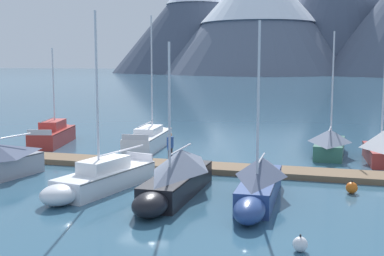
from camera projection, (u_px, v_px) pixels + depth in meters
The scene contains 15 objects.
ground_plane at pixel (150, 185), 24.10m from camera, with size 700.00×700.00×0.00m, color #335B75.
mountain_west_summit at pixel (197, 20), 265.45m from camera, with size 88.63×88.63×53.46m.
mountain_central_massif at pixel (258, 12), 238.15m from camera, with size 91.68×91.68×53.81m.
mountain_shoulder_ridge at pixel (340, 1), 246.69m from camera, with size 81.68×81.68×68.14m.
dock at pixel (180, 166), 27.82m from camera, with size 24.61×3.50×0.30m.
sailboat_nearest_berth at pixel (55, 134), 36.50m from camera, with size 3.65×7.18×6.75m.
sailboat_mid_dock_port at pixel (151, 138), 34.88m from camera, with size 2.92×7.85×8.89m.
sailboat_mid_dock_starboard at pixel (99, 179), 22.93m from camera, with size 2.60×6.97×8.01m.
sailboat_far_berth at pixel (176, 175), 22.14m from camera, with size 2.09×7.53×6.61m.
sailboat_outer_slip at pixel (259, 182), 21.21m from camera, with size 2.01×7.29×7.39m.
sailboat_end_of_dock at pixel (330, 142), 31.85m from camera, with size 2.01×6.18×7.69m.
sailboat_last_slip at pixel (382, 147), 29.69m from camera, with size 2.38×5.88×7.73m.
person_on_dock at pixel (170, 146), 27.66m from camera, with size 0.25×0.59×1.69m.
mooring_buoy_channel_marker at pixel (300, 244), 15.68m from camera, with size 0.47×0.47×0.55m.
mooring_buoy_inner_mooring at pixel (352, 188), 22.59m from camera, with size 0.52×0.52×0.60m.
Camera 1 is at (9.71, -21.54, 5.82)m, focal length 47.71 mm.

